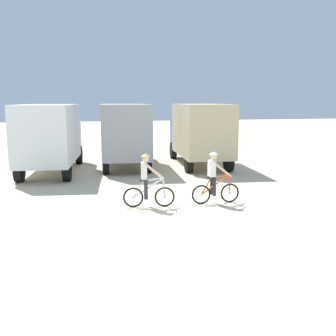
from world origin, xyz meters
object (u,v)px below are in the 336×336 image
box_truck_grey_hauler (124,132)px  box_truck_tan_camper (199,131)px  cyclist_cowboy_hat (214,180)px  cyclist_orange_shirt (147,182)px  box_truck_avon_van (51,135)px

box_truck_grey_hauler → box_truck_tan_camper: bearing=-7.6°
box_truck_grey_hauler → cyclist_cowboy_hat: size_ratio=3.80×
cyclist_cowboy_hat → cyclist_orange_shirt: bearing=178.3°
cyclist_orange_shirt → cyclist_cowboy_hat: bearing=-1.7°
box_truck_grey_hauler → cyclist_orange_shirt: 8.76m
box_truck_avon_van → cyclist_orange_shirt: 8.34m
box_truck_avon_van → cyclist_cowboy_hat: size_ratio=3.84×
box_truck_avon_van → box_truck_tan_camper: (7.82, 0.59, 0.00)m
box_truck_grey_hauler → box_truck_tan_camper: same height
box_truck_avon_van → cyclist_cowboy_hat: 9.58m
box_truck_grey_hauler → cyclist_cowboy_hat: (1.95, -8.76, -1.03)m
box_truck_tan_camper → cyclist_cowboy_hat: size_ratio=3.81×
cyclist_cowboy_hat → box_truck_avon_van: bearing=126.8°
box_truck_tan_camper → cyclist_cowboy_hat: (-2.11, -8.22, -1.03)m
cyclist_orange_shirt → box_truck_avon_van: bearing=114.0°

